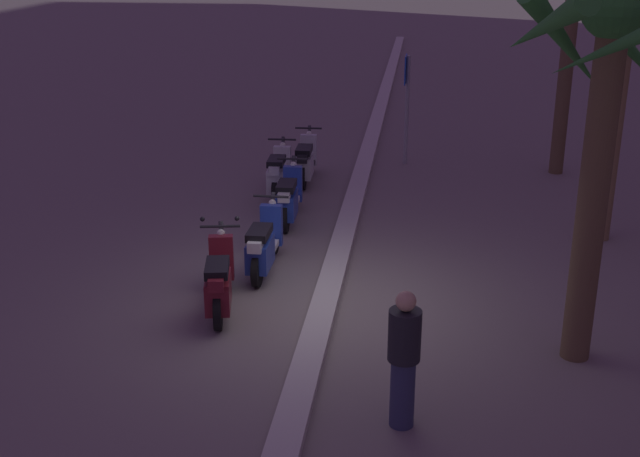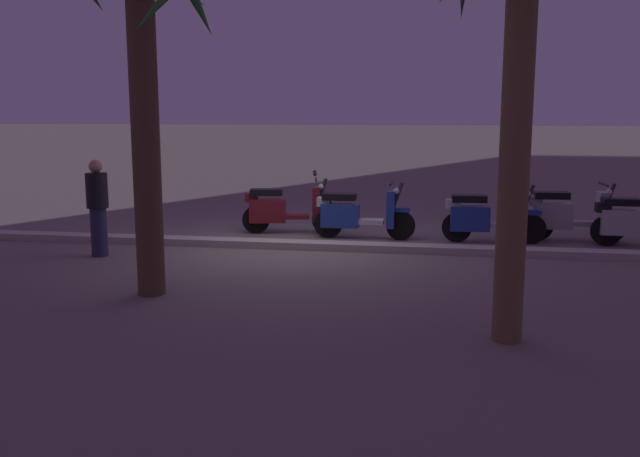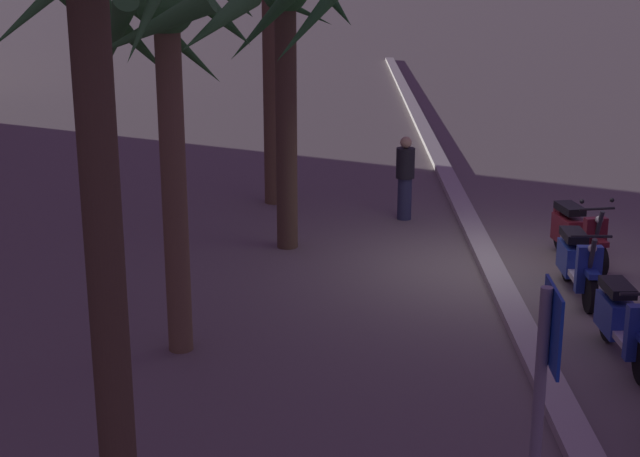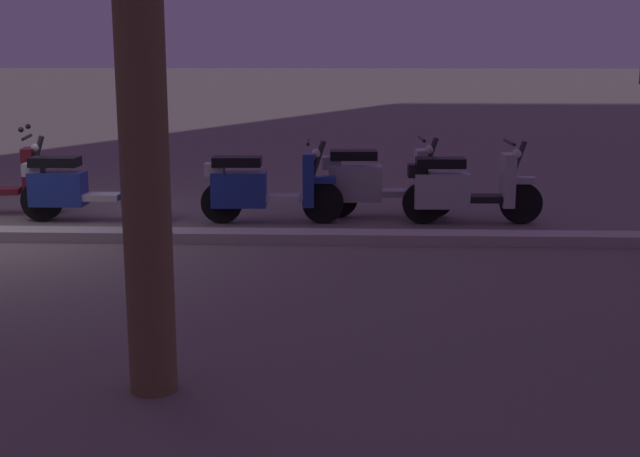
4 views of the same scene
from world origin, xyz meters
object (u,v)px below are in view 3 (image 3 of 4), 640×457
palm_tree_by_mall_entrance (170,70)px  palm_tree_far_corner (89,19)px  scooter_blue_second_in_line (623,321)px  scooter_blue_mid_rear (577,262)px  crossing_sign (542,401)px  pedestrian_window_shopping (405,176)px  palm_tree_near_sign (286,40)px  scooter_maroon_mid_centre (576,233)px

palm_tree_by_mall_entrance → palm_tree_far_corner: palm_tree_far_corner is taller
scooter_blue_second_in_line → scooter_blue_mid_rear: same height
crossing_sign → palm_tree_far_corner: palm_tree_far_corner is taller
palm_tree_far_corner → pedestrian_window_shopping: (10.05, -2.98, -3.45)m
crossing_sign → palm_tree_far_corner: size_ratio=0.44×
scooter_blue_mid_rear → palm_tree_by_mall_entrance: (-2.17, 5.35, 2.98)m
scooter_blue_second_in_line → palm_tree_by_mall_entrance: size_ratio=0.40×
palm_tree_by_mall_entrance → pedestrian_window_shopping: bearing=-27.6°
palm_tree_near_sign → crossing_sign: bearing=-164.8°
palm_tree_by_mall_entrance → pedestrian_window_shopping: palm_tree_by_mall_entrance is taller
crossing_sign → palm_tree_by_mall_entrance: bearing=38.2°
palm_tree_far_corner → pedestrian_window_shopping: 11.03m
scooter_maroon_mid_centre → palm_tree_far_corner: bearing=144.1°
scooter_blue_second_in_line → scooter_maroon_mid_centre: size_ratio=0.98×
palm_tree_by_mall_entrance → palm_tree_near_sign: palm_tree_near_sign is taller
scooter_blue_second_in_line → palm_tree_near_sign: (4.39, 4.26, 2.95)m
scooter_maroon_mid_centre → palm_tree_near_sign: bearing=81.6°
crossing_sign → pedestrian_window_shopping: size_ratio=1.56×
crossing_sign → pedestrian_window_shopping: 10.40m
scooter_blue_mid_rear → scooter_maroon_mid_centre: bearing=-13.1°
scooter_blue_mid_rear → scooter_maroon_mid_centre: 1.47m
scooter_blue_second_in_line → scooter_maroon_mid_centre: 3.73m
pedestrian_window_shopping → palm_tree_by_mall_entrance: bearing=152.4°
palm_tree_by_mall_entrance → pedestrian_window_shopping: (6.02, -3.14, -2.62)m
scooter_blue_mid_rear → palm_tree_near_sign: size_ratio=0.40×
pedestrian_window_shopping → scooter_blue_second_in_line: bearing=-160.2°
scooter_blue_second_in_line → palm_tree_near_sign: bearing=44.1°
scooter_maroon_mid_centre → crossing_sign: size_ratio=0.76×
scooter_maroon_mid_centre → palm_tree_near_sign: size_ratio=0.40×
pedestrian_window_shopping → palm_tree_near_sign: bearing=130.3°
scooter_blue_mid_rear → palm_tree_by_mall_entrance: size_ratio=0.41×
scooter_blue_mid_rear → scooter_maroon_mid_centre: size_ratio=1.01×
scooter_blue_second_in_line → palm_tree_by_mall_entrance: (0.11, 5.35, 2.97)m
palm_tree_far_corner → pedestrian_window_shopping: bearing=-16.5°
palm_tree_far_corner → crossing_sign: bearing=-95.7°
crossing_sign → palm_tree_near_sign: bearing=15.2°
scooter_blue_second_in_line → crossing_sign: size_ratio=0.75×
scooter_maroon_mid_centre → palm_tree_near_sign: palm_tree_near_sign is taller
scooter_blue_mid_rear → crossing_sign: bearing=163.6°
scooter_blue_mid_rear → palm_tree_near_sign: palm_tree_near_sign is taller
scooter_blue_mid_rear → palm_tree_far_corner: 8.93m
scooter_blue_mid_rear → scooter_blue_second_in_line: bearing=179.8°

